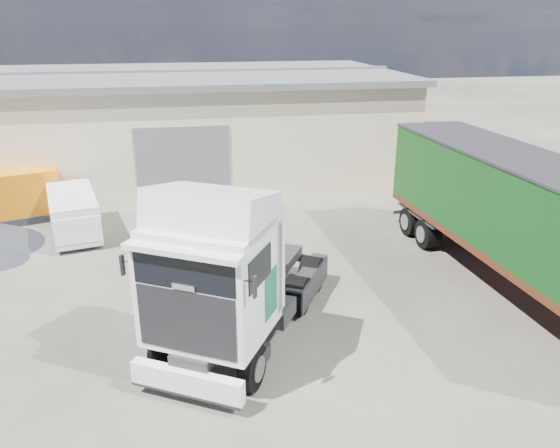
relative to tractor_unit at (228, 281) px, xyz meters
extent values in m
plane|color=#292621|center=(1.21, 1.51, -1.93)|extent=(120.00, 120.00, 0.00)
cube|color=beige|center=(-4.79, 17.51, 0.57)|extent=(30.00, 12.00, 5.00)
cube|color=#55585A|center=(-4.79, 17.51, 3.22)|extent=(30.60, 12.60, 0.30)
cube|color=#55585A|center=(-0.79, 11.49, -0.13)|extent=(4.00, 0.08, 3.60)
cube|color=#55585A|center=(-4.79, 17.51, 3.42)|extent=(30.60, 0.40, 0.15)
cube|color=#983526|center=(12.71, 7.51, -0.68)|extent=(0.35, 26.00, 2.50)
cylinder|color=black|center=(-0.62, -1.07, -1.39)|extent=(2.73, 2.22, 1.09)
cylinder|color=black|center=(1.19, 2.04, -1.39)|extent=(2.78, 2.24, 1.09)
cylinder|color=black|center=(1.91, 3.28, -1.39)|extent=(2.78, 2.24, 1.09)
cube|color=#2D2D30|center=(0.62, 1.06, -1.00)|extent=(4.22, 6.33, 0.31)
cube|color=white|center=(-1.12, -1.92, -1.36)|extent=(2.40, 1.54, 0.57)
cube|color=white|center=(-0.44, -0.76, 0.41)|extent=(3.41, 3.34, 2.52)
cube|color=black|center=(-1.04, -1.78, 0.02)|extent=(1.99, 1.19, 1.44)
cube|color=black|center=(-1.03, -1.77, 1.16)|extent=(2.03, 1.21, 0.77)
cube|color=white|center=(-0.34, -0.58, 2.03)|extent=(3.21, 3.01, 1.26)
cube|color=#0C5540|center=(-1.35, 0.24, 0.13)|extent=(0.40, 0.67, 1.13)
cube|color=#0C5540|center=(0.88, -1.06, 0.13)|extent=(0.40, 0.67, 1.13)
cylinder|color=#2D2D30|center=(1.29, 2.22, -0.79)|extent=(1.55, 1.55, 0.12)
cylinder|color=black|center=(8.76, 5.93, -1.39)|extent=(2.65, 1.19, 1.08)
cube|color=#2D2D30|center=(8.94, 1.80, -1.01)|extent=(1.35, 12.28, 0.36)
cube|color=#532712|center=(8.94, 1.80, -0.67)|extent=(3.08, 12.35, 0.25)
cube|color=black|center=(8.94, 1.80, 0.78)|extent=(3.08, 12.35, 2.65)
cube|color=#2D2D30|center=(8.94, 1.80, 2.12)|extent=(3.15, 12.42, 0.08)
cylinder|color=black|center=(-4.77, 7.62, -1.65)|extent=(1.74, 0.93, 0.57)
cylinder|color=black|center=(-5.39, 10.32, -1.65)|extent=(1.74, 0.93, 0.57)
cube|color=white|center=(-5.08, 8.97, -1.02)|extent=(2.49, 4.24, 1.47)
cube|color=white|center=(-4.71, 7.37, -1.07)|extent=(1.73, 1.12, 0.95)
cube|color=black|center=(-4.75, 7.54, -0.59)|extent=(1.49, 0.41, 0.52)
cube|color=#2D2D30|center=(-7.63, 11.31, -1.77)|extent=(3.83, 3.01, 0.31)
cube|color=orange|center=(-7.63, 11.31, -0.88)|extent=(3.57, 2.74, 2.10)
cone|color=black|center=(-7.27, 6.86, -1.67)|extent=(2.49, 2.49, 0.52)
camera|label=1|loc=(-0.97, -11.86, 5.94)|focal=35.00mm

